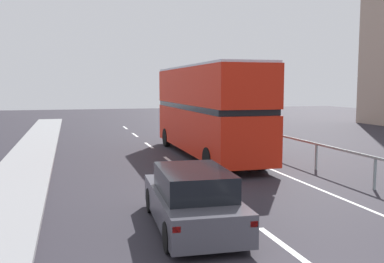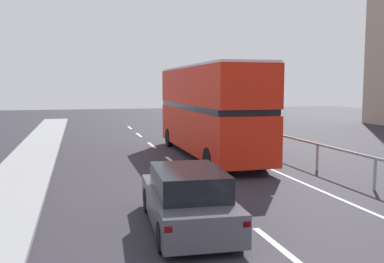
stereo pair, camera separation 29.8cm
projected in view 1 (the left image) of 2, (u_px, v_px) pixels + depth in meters
The scene contains 4 objects.
lane_paint_markings at pixel (265, 184), 15.00m from camera, with size 3.66×46.00×0.01m.
bridge_side_railing at pixel (343, 155), 15.76m from camera, with size 0.10×42.00×1.09m.
double_decker_bus_red at pixel (207, 109), 20.61m from camera, with size 2.50×10.71×4.30m.
hatchback_car_near at pixel (192, 199), 10.31m from camera, with size 1.97×4.43×1.45m.
Camera 1 is at (-4.30, -4.51, 3.38)m, focal length 40.66 mm.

